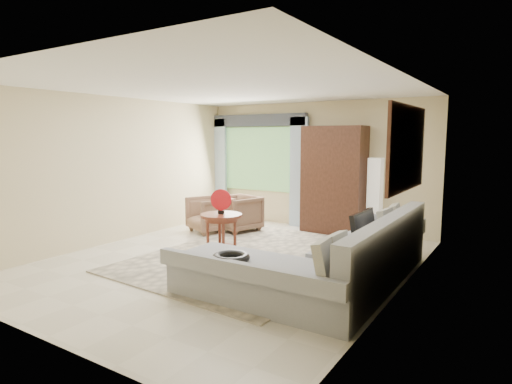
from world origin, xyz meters
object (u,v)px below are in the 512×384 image
Objects in this scene: armoire at (334,180)px; floor_lamp at (375,198)px; tv_screen at (364,230)px; sectional_sofa at (336,265)px; armchair_right at (237,213)px; coffee_table at (221,233)px; potted_plant at (233,207)px; armchair_left at (210,214)px.

armoire is 0.86m from floor_lamp.
floor_lamp is at bearing 4.29° from armoire.
tv_screen is 3.06m from armoire.
floor_lamp is at bearing 98.33° from sectional_sofa.
armchair_right is at bearing -151.53° from armoire.
coffee_table is 1.76m from armchair_right.
armoire is (-1.23, 2.90, 0.77)m from sectional_sofa.
sectional_sofa is 5.91× the size of potted_plant.
coffee_table is at bearing -46.04° from armchair_right.
coffee_table is at bearing 176.02° from tv_screen.
armchair_left is 0.98× the size of armchair_right.
armchair_left is at bearing -123.80° from armchair_right.
tv_screen is 0.95× the size of armchair_left.
sectional_sofa is at bearing -66.94° from armoire.
potted_plant is (-0.75, 0.89, -0.07)m from armchair_right.
armchair_left reaches higher than potted_plant.
sectional_sofa is at bearing -38.10° from potted_plant.
armoire is at bearing 119.55° from tv_screen.
sectional_sofa is 3.24m from armoire.
armchair_left is at bearing 134.79° from coffee_table.
floor_lamp reaches higher than armchair_right.
sectional_sofa reaches higher than armchair_left.
armchair_right is at bearing -49.75° from potted_plant.
armchair_left is at bearing -149.19° from armoire.
potted_plant is at bearing 147.44° from armchair_right.
tv_screen is at bearing -33.70° from potted_plant.
coffee_table is 2.90m from potted_plant.
tv_screen is at bearing -60.45° from armoire.
armchair_right is at bearing 116.77° from coffee_table.
sectional_sofa reaches higher than potted_plant.
tv_screen is 2.80m from floor_lamp.
armchair_left is 1.28m from potted_plant.
coffee_table is at bearing -57.86° from potted_plant.
floor_lamp is (1.69, 2.54, 0.40)m from coffee_table.
sectional_sofa is 0.57m from tv_screen.
floor_lamp reaches higher than armchair_left.
floor_lamp reaches higher than sectional_sofa.
sectional_sofa is 4.37× the size of armchair_right.
armoire is at bearing 55.14° from armchair_left.
tv_screen is at bearing -75.50° from floor_lamp.
potted_plant is 0.28× the size of armoire.
armchair_right reaches higher than armchair_left.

